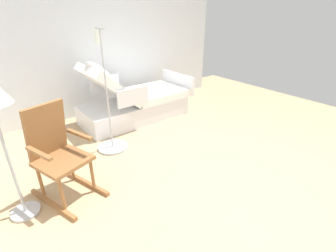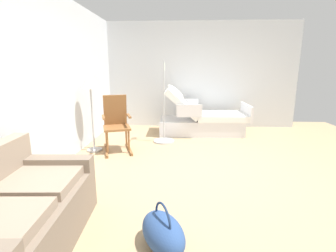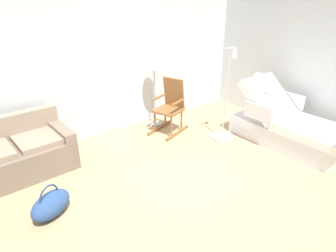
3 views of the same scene
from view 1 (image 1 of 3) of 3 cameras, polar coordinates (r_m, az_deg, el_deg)
The scene contains 5 objects.
ground_plane at distance 3.23m, azimuth 13.02°, elevation -11.05°, with size 7.47×7.47×0.00m, color tan.
side_wall at distance 5.10m, azimuth -13.35°, elevation 18.76°, with size 0.10×4.98×2.70m, color silver.
hospital_bed at distance 4.63m, azimuth -7.73°, elevation 5.45°, with size 1.06×2.09×1.21m.
rocking_chair at distance 2.85m, azimuth -24.22°, elevation -6.04°, with size 0.87×0.70×1.05m.
iv_pole at distance 3.69m, azimuth -13.11°, elevation -1.58°, with size 0.44×0.44×1.69m.
Camera 1 is at (-1.59, 2.09, 1.88)m, focal length 26.22 mm.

